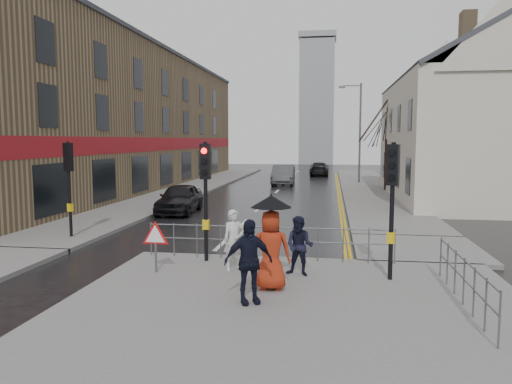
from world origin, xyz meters
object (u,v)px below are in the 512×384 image
(pedestrian_b, at_px, (300,246))
(car_mid, at_px, (283,175))
(pedestrian_d, at_px, (248,261))
(pedestrian_a, at_px, (234,240))
(pedestrian_with_umbrella, at_px, (271,240))
(car_parked, at_px, (180,198))

(pedestrian_b, height_order, car_mid, pedestrian_b)
(pedestrian_d, bearing_deg, pedestrian_b, 41.28)
(car_mid, bearing_deg, pedestrian_a, -89.20)
(pedestrian_with_umbrella, relative_size, pedestrian_d, 1.22)
(pedestrian_b, distance_m, car_parked, 12.88)
(pedestrian_a, distance_m, pedestrian_with_umbrella, 1.99)
(pedestrian_with_umbrella, height_order, pedestrian_d, pedestrian_with_umbrella)
(car_parked, bearing_deg, pedestrian_a, -68.01)
(pedestrian_with_umbrella, xyz_separation_m, car_mid, (-2.44, 28.75, -0.50))
(pedestrian_b, height_order, pedestrian_d, pedestrian_d)
(pedestrian_d, distance_m, car_parked, 14.57)
(car_mid, bearing_deg, pedestrian_with_umbrella, -87.02)
(pedestrian_a, xyz_separation_m, pedestrian_with_umbrella, (1.17, -1.57, 0.35))
(car_parked, bearing_deg, pedestrian_b, -61.38)
(pedestrian_d, relative_size, car_parked, 0.43)
(pedestrian_d, bearing_deg, car_mid, 66.92)
(car_parked, bearing_deg, car_mid, 75.45)
(pedestrian_with_umbrella, bearing_deg, car_mid, 94.85)
(pedestrian_a, distance_m, car_mid, 27.21)
(pedestrian_a, xyz_separation_m, pedestrian_b, (1.75, -0.26, -0.05))
(pedestrian_b, xyz_separation_m, pedestrian_d, (-0.93, -2.35, 0.14))
(pedestrian_with_umbrella, height_order, car_mid, pedestrian_with_umbrella)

